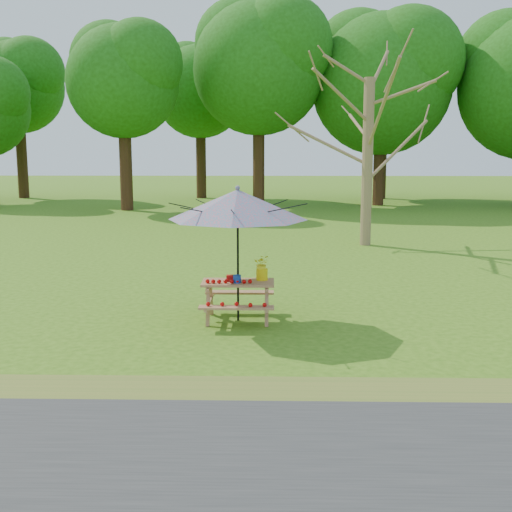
{
  "coord_description": "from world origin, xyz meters",
  "views": [
    {
      "loc": [
        4.07,
        -9.94,
        2.84
      ],
      "look_at": [
        3.84,
        0.5,
        1.1
      ],
      "focal_mm": 45.0,
      "sensor_mm": 36.0,
      "label": 1
    }
  ],
  "objects_px": {
    "patio_umbrella": "(238,205)",
    "flower_bucket": "(262,267)",
    "bare_tree": "(372,5)",
    "picnic_table": "(238,302)"
  },
  "relations": [
    {
      "from": "patio_umbrella",
      "to": "flower_bucket",
      "type": "bearing_deg",
      "value": 17.88
    },
    {
      "from": "bare_tree",
      "to": "flower_bucket",
      "type": "relative_size",
      "value": 26.62
    },
    {
      "from": "bare_tree",
      "to": "flower_bucket",
      "type": "bearing_deg",
      "value": -109.24
    },
    {
      "from": "picnic_table",
      "to": "flower_bucket",
      "type": "relative_size",
      "value": 3.1
    },
    {
      "from": "picnic_table",
      "to": "bare_tree",
      "type": "bearing_deg",
      "value": 68.72
    },
    {
      "from": "patio_umbrella",
      "to": "bare_tree",
      "type": "bearing_deg",
      "value": 68.72
    },
    {
      "from": "bare_tree",
      "to": "patio_umbrella",
      "type": "relative_size",
      "value": 4.78
    },
    {
      "from": "patio_umbrella",
      "to": "picnic_table",
      "type": "bearing_deg",
      "value": -95.19
    },
    {
      "from": "picnic_table",
      "to": "flower_bucket",
      "type": "height_order",
      "value": "flower_bucket"
    },
    {
      "from": "bare_tree",
      "to": "picnic_table",
      "type": "relative_size",
      "value": 8.59
    }
  ]
}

